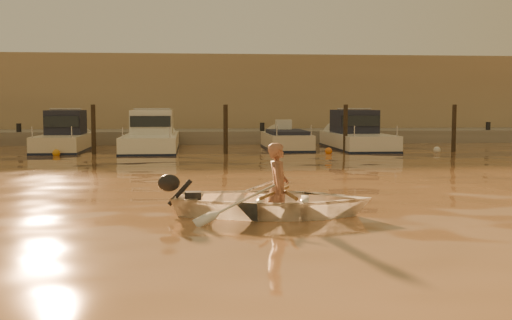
{
  "coord_description": "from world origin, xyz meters",
  "views": [
    {
      "loc": [
        -1.62,
        -12.4,
        2.04
      ],
      "look_at": [
        -0.14,
        2.14,
        0.75
      ],
      "focal_mm": 45.0,
      "sensor_mm": 36.0,
      "label": 1
    }
  ],
  "objects": [
    {
      "name": "piling_3",
      "position": [
        4.8,
        13.8,
        0.9
      ],
      "size": [
        0.18,
        0.18,
        2.2
      ],
      "primitive_type": "cylinder",
      "color": "#2D2319",
      "rests_on": "ground_plane"
    },
    {
      "name": "moored_boat_4",
      "position": [
        5.89,
        16.0,
        0.62
      ],
      "size": [
        2.23,
        6.87,
        1.75
      ],
      "primitive_type": null,
      "color": "silver",
      "rests_on": "ground_plane"
    },
    {
      "name": "piling_4",
      "position": [
        9.5,
        13.8,
        0.9
      ],
      "size": [
        0.18,
        0.18,
        2.2
      ],
      "primitive_type": "cylinder",
      "color": "#2D2319",
      "rests_on": "ground_plane"
    },
    {
      "name": "moored_boat_3",
      "position": [
        2.64,
        16.0,
        0.22
      ],
      "size": [
        1.8,
        5.29,
        0.95
      ],
      "primitive_type": null,
      "color": "beige",
      "rests_on": "ground_plane"
    },
    {
      "name": "quay",
      "position": [
        0.0,
        21.5,
        0.15
      ],
      "size": [
        52.0,
        4.0,
        1.0
      ],
      "primitive_type": "cube",
      "color": "gray",
      "rests_on": "ground_plane"
    },
    {
      "name": "ground_plane",
      "position": [
        0.0,
        0.0,
        0.0
      ],
      "size": [
        160.0,
        160.0,
        0.0
      ],
      "primitive_type": "plane",
      "color": "#97643C",
      "rests_on": "ground"
    },
    {
      "name": "moored_boat_2",
      "position": [
        -3.34,
        16.0,
        0.62
      ],
      "size": [
        2.26,
        7.58,
        1.75
      ],
      "primitive_type": null,
      "color": "white",
      "rests_on": "ground_plane"
    },
    {
      "name": "waterfront_building",
      "position": [
        0.0,
        27.0,
        2.4
      ],
      "size": [
        46.0,
        7.0,
        4.8
      ],
      "primitive_type": "cube",
      "color": "#9E8466",
      "rests_on": "quay"
    },
    {
      "name": "oar_starboard",
      "position": [
        -0.09,
        -0.87,
        0.42
      ],
      "size": [
        0.81,
        1.98,
        0.13
      ],
      "primitive_type": "cylinder",
      "rotation": [
        1.54,
        0.0,
        -0.37
      ],
      "color": "brown",
      "rests_on": "dinghy"
    },
    {
      "name": "piling_2",
      "position": [
        -0.2,
        13.8,
        0.9
      ],
      "size": [
        0.18,
        0.18,
        2.2
      ],
      "primitive_type": "cylinder",
      "color": "#2D2319",
      "rests_on": "ground_plane"
    },
    {
      "name": "fender_d",
      "position": [
        3.99,
        13.32,
        0.1
      ],
      "size": [
        0.3,
        0.3,
        0.3
      ],
      "primitive_type": "sphere",
      "color": "orange",
      "rests_on": "ground_plane"
    },
    {
      "name": "outboard_motor",
      "position": [
        -1.61,
        -0.57,
        0.28
      ],
      "size": [
        0.96,
        0.57,
        0.7
      ],
      "primitive_type": null,
      "rotation": [
        0.0,
        0.0,
        -0.19
      ],
      "color": "black",
      "rests_on": "dinghy"
    },
    {
      "name": "piling_1",
      "position": [
        -5.5,
        13.8,
        0.9
      ],
      "size": [
        0.18,
        0.18,
        2.2
      ],
      "primitive_type": "cylinder",
      "color": "#2D2319",
      "rests_on": "ground_plane"
    },
    {
      "name": "fender_c",
      "position": [
        -2.46,
        12.76,
        0.1
      ],
      "size": [
        0.3,
        0.3,
        0.3
      ],
      "primitive_type": "sphere",
      "color": "silver",
      "rests_on": "ground_plane"
    },
    {
      "name": "moored_boat_1",
      "position": [
        -7.08,
        16.0,
        0.62
      ],
      "size": [
        1.9,
        5.78,
        1.75
      ],
      "primitive_type": null,
      "color": "beige",
      "rests_on": "ground_plane"
    },
    {
      "name": "person",
      "position": [
        -0.04,
        -0.88,
        0.51
      ],
      "size": [
        0.5,
        0.66,
        1.62
      ],
      "primitive_type": "imported",
      "rotation": [
        0.0,
        0.0,
        1.38
      ],
      "color": "#95614A",
      "rests_on": "dinghy"
    },
    {
      "name": "fender_e",
      "position": [
        8.61,
        13.37,
        0.1
      ],
      "size": [
        0.3,
        0.3,
        0.3
      ],
      "primitive_type": "sphere",
      "color": "silver",
      "rests_on": "ground_plane"
    },
    {
      "name": "oar_port",
      "position": [
        0.11,
        -0.91,
        0.42
      ],
      "size": [
        0.09,
        2.1,
        0.13
      ],
      "primitive_type": "cylinder",
      "rotation": [
        1.54,
        0.0,
        0.02
      ],
      "color": "brown",
      "rests_on": "dinghy"
    },
    {
      "name": "fender_b",
      "position": [
        -6.89,
        13.35,
        0.1
      ],
      "size": [
        0.3,
        0.3,
        0.3
      ],
      "primitive_type": "sphere",
      "color": "orange",
      "rests_on": "ground_plane"
    },
    {
      "name": "dinghy",
      "position": [
        -0.14,
        -0.86,
        0.25
      ],
      "size": [
        4.04,
        3.23,
        0.75
      ],
      "primitive_type": "imported",
      "rotation": [
        0.0,
        0.0,
        1.38
      ],
      "color": "white",
      "rests_on": "ground_plane"
    }
  ]
}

